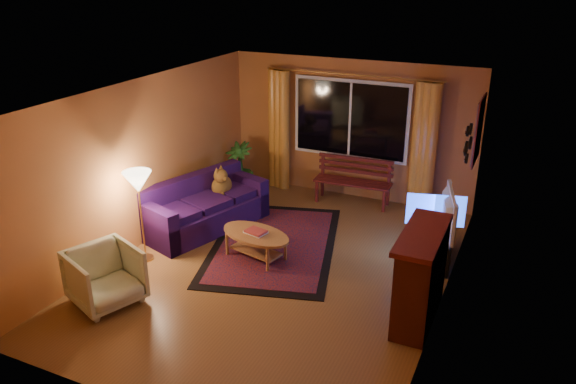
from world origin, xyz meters
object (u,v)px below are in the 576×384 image
at_px(armchair, 105,274).
at_px(sofa, 205,204).
at_px(floor_lamp, 142,217).
at_px(coffee_table, 256,246).
at_px(bench, 352,193).
at_px(tv_console, 439,245).

bearing_deg(armchair, sofa, 22.55).
xyz_separation_m(sofa, floor_lamp, (-0.24, -1.26, 0.26)).
relative_size(armchair, floor_lamp, 0.60).
relative_size(armchair, coffee_table, 0.72).
bearing_deg(bench, floor_lamp, -125.92).
relative_size(sofa, armchair, 2.54).
xyz_separation_m(armchair, coffee_table, (1.18, 1.81, -0.20)).
relative_size(coffee_table, tv_console, 1.03).
height_order(bench, armchair, armchair).
bearing_deg(floor_lamp, coffee_table, 25.56).
bearing_deg(armchair, coffee_table, -11.42).
distance_m(sofa, floor_lamp, 1.30).
xyz_separation_m(bench, sofa, (-1.84, -1.95, 0.21)).
bearing_deg(coffee_table, sofa, 155.29).
distance_m(armchair, coffee_table, 2.17).
relative_size(floor_lamp, tv_console, 1.23).
relative_size(bench, coffee_table, 1.21).
xyz_separation_m(bench, tv_console, (1.80, -1.42, 0.02)).
relative_size(floor_lamp, coffee_table, 1.20).
xyz_separation_m(sofa, armchair, (0.03, -2.37, -0.01)).
relative_size(bench, armchair, 1.68).
bearing_deg(armchair, floor_lamp, 35.59).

